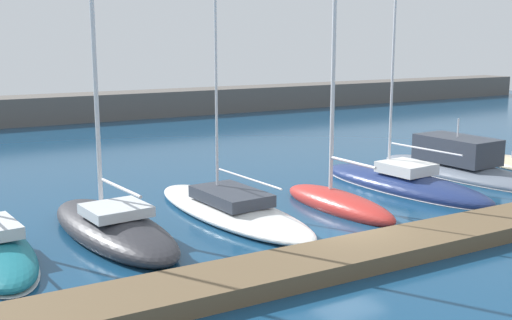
{
  "coord_description": "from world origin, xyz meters",
  "views": [
    {
      "loc": [
        -13.6,
        -17.04,
        7.05
      ],
      "look_at": [
        -1.28,
        4.04,
        2.33
      ],
      "focal_mm": 44.53,
      "sensor_mm": 36.0,
      "label": 1
    }
  ],
  "objects": [
    {
      "name": "sailboat_red_fifth",
      "position": [
        2.32,
        3.4,
        0.33
      ],
      "size": [
        1.99,
        6.62,
        11.25
      ],
      "rotation": [
        0.0,
        0.0,
        1.61
      ],
      "color": "#B72D28",
      "rests_on": "ground_plane"
    },
    {
      "name": "breakwater_seawall",
      "position": [
        0.0,
        37.65,
        1.14
      ],
      "size": [
        108.0,
        3.91,
        2.28
      ],
      "primitive_type": "cube",
      "color": "#5B5651",
      "rests_on": "ground_plane"
    },
    {
      "name": "dock_pier",
      "position": [
        0.0,
        -2.07,
        0.27
      ],
      "size": [
        40.23,
        2.34,
        0.54
      ],
      "primitive_type": "cube",
      "color": "brown",
      "rests_on": "ground_plane"
    },
    {
      "name": "motorboat_slate_seventh",
      "position": [
        11.92,
        5.56,
        0.44
      ],
      "size": [
        3.74,
        10.74,
        3.32
      ],
      "rotation": [
        0.0,
        0.0,
        1.62
      ],
      "color": "slate",
      "rests_on": "ground_plane"
    },
    {
      "name": "ground_plane",
      "position": [
        0.0,
        0.0,
        0.0
      ],
      "size": [
        120.0,
        120.0,
        0.0
      ],
      "primitive_type": "plane",
      "color": "navy"
    },
    {
      "name": "sailboat_charcoal_third",
      "position": [
        -7.03,
        4.38,
        0.41
      ],
      "size": [
        3.58,
        8.91,
        13.61
      ],
      "rotation": [
        0.0,
        0.0,
        1.66
      ],
      "color": "#2D2D33",
      "rests_on": "ground_plane"
    },
    {
      "name": "sailboat_navy_sixth",
      "position": [
        7.27,
        4.8,
        0.29
      ],
      "size": [
        3.79,
        10.21,
        20.9
      ],
      "rotation": [
        0.0,
        0.0,
        1.66
      ],
      "color": "navy",
      "rests_on": "ground_plane"
    },
    {
      "name": "sailboat_white_fourth",
      "position": [
        -2.01,
        4.83,
        0.33
      ],
      "size": [
        3.83,
        10.43,
        18.8
      ],
      "rotation": [
        0.0,
        0.0,
        1.64
      ],
      "color": "white",
      "rests_on": "ground_plane"
    }
  ]
}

